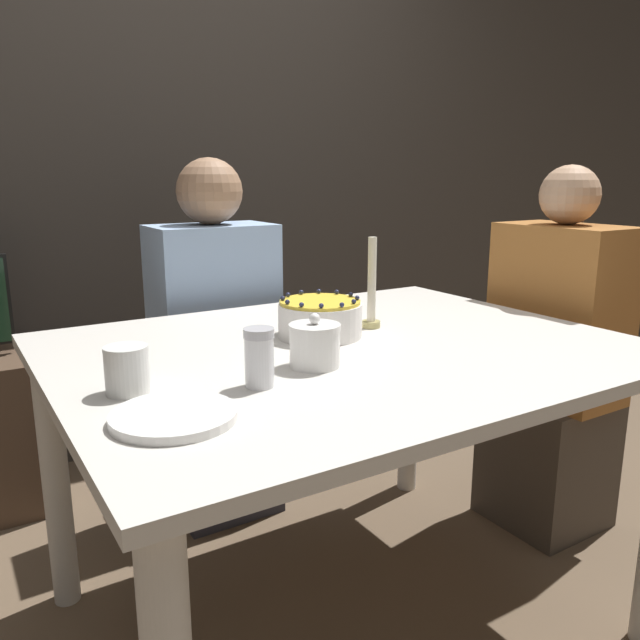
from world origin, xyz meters
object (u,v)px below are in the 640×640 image
at_px(candle, 372,292).
at_px(person_woman_floral, 554,376).
at_px(cake, 320,318).
at_px(sugar_shaker, 259,357).
at_px(sugar_bowl, 315,345).
at_px(person_man_blue_shirt, 216,363).

distance_m(candle, person_woman_floral, 0.80).
bearing_deg(person_woman_floral, cake, 87.26).
distance_m(sugar_shaker, candle, 0.54).
bearing_deg(cake, sugar_shaker, -138.76).
xyz_separation_m(cake, candle, (0.17, 0.01, 0.05)).
xyz_separation_m(sugar_bowl, sugar_shaker, (-0.16, -0.05, 0.01)).
relative_size(sugar_shaker, person_woman_floral, 0.10).
bearing_deg(sugar_bowl, person_man_blue_shirt, 82.06).
bearing_deg(sugar_shaker, cake, 41.24).
bearing_deg(person_woman_floral, sugar_bowl, 99.26).
height_order(cake, sugar_bowl, sugar_bowl).
bearing_deg(candle, person_woman_floral, -4.03).
xyz_separation_m(sugar_shaker, person_woman_floral, (1.18, 0.22, -0.31)).
bearing_deg(candle, sugar_shaker, -149.77).
distance_m(sugar_shaker, person_man_blue_shirt, 0.98).
distance_m(sugar_bowl, sugar_shaker, 0.17).
distance_m(cake, candle, 0.17).
relative_size(sugar_bowl, candle, 0.48).
height_order(candle, person_woman_floral, person_woman_floral).
xyz_separation_m(sugar_shaker, person_man_blue_shirt, (0.28, 0.90, -0.29)).
distance_m(cake, person_woman_floral, 0.93).
xyz_separation_m(cake, person_man_blue_shirt, (-0.03, 0.63, -0.28)).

